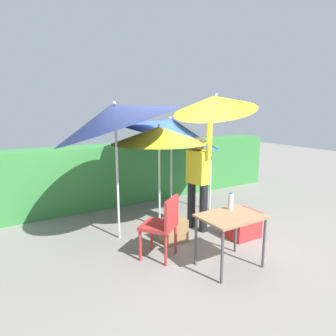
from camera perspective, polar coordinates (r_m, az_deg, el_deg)
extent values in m
plane|color=gray|center=(5.07, 1.81, -12.87)|extent=(24.00, 24.00, 0.00)
cube|color=#38843D|center=(6.79, -8.70, -0.97)|extent=(8.00, 0.70, 1.29)
cylinder|color=silver|center=(5.21, -1.64, -3.47)|extent=(0.04, 0.04, 1.49)
cone|color=yellow|center=(5.06, -1.70, 6.28)|extent=(1.60, 1.60, 0.30)
sphere|color=silver|center=(5.04, -1.73, 8.09)|extent=(0.05, 0.05, 0.05)
cylinder|color=silver|center=(4.79, -9.53, -3.06)|extent=(0.04, 0.04, 1.80)
cone|color=#19234C|center=(4.59, -10.02, 9.73)|extent=(2.05, 1.99, 1.13)
sphere|color=silver|center=(4.54, -10.16, 12.02)|extent=(0.05, 0.05, 0.05)
cylinder|color=silver|center=(6.10, 8.13, 1.17)|extent=(0.04, 0.04, 2.02)
cone|color=yellow|center=(5.99, 8.77, 12.02)|extent=(1.70, 1.65, 0.84)
sphere|color=silver|center=(5.99, 9.15, 13.52)|extent=(0.05, 0.05, 0.05)
cylinder|color=silver|center=(6.07, 0.63, -1.27)|extent=(0.04, 0.04, 1.51)
cone|color=blue|center=(5.98, 0.53, 7.55)|extent=(2.16, 2.12, 1.02)
sphere|color=silver|center=(6.01, 0.43, 9.46)|extent=(0.05, 0.05, 0.05)
cylinder|color=black|center=(5.17, 6.72, -7.58)|extent=(0.14, 0.14, 0.82)
cylinder|color=black|center=(5.35, 4.46, -6.88)|extent=(0.14, 0.14, 0.82)
cube|color=yellow|center=(5.08, 5.72, 0.18)|extent=(0.28, 0.39, 0.56)
sphere|color=#8C6647|center=(5.02, 5.81, 4.55)|extent=(0.22, 0.22, 0.22)
cylinder|color=yellow|center=(4.85, 7.85, 5.58)|extent=(0.10, 0.10, 0.56)
cylinder|color=#8C6647|center=(5.24, 3.86, 0.33)|extent=(0.10, 0.10, 0.52)
cylinder|color=#B72D2D|center=(4.59, -3.13, -12.54)|extent=(0.04, 0.04, 0.44)
cylinder|color=#B72D2D|center=(4.28, -5.30, -14.43)|extent=(0.04, 0.04, 0.44)
cylinder|color=#B72D2D|center=(4.46, 1.44, -13.28)|extent=(0.04, 0.04, 0.44)
cylinder|color=#B72D2D|center=(4.14, -0.42, -15.32)|extent=(0.04, 0.04, 0.44)
cube|color=#B72D2D|center=(4.27, -1.88, -10.89)|extent=(0.62, 0.62, 0.05)
cube|color=#B72D2D|center=(4.12, 0.69, -8.37)|extent=(0.37, 0.30, 0.40)
cube|color=red|center=(5.15, 13.75, -10.28)|extent=(0.51, 0.43, 0.42)
cube|color=#9E7A4C|center=(4.85, 1.04, -11.71)|extent=(0.37, 0.31, 0.36)
cylinder|color=#4C4C51|center=(4.56, 12.72, -11.33)|extent=(0.04, 0.04, 0.68)
cylinder|color=#4C4C51|center=(4.13, 5.30, -13.59)|extent=(0.04, 0.04, 0.68)
cylinder|color=#4C4C51|center=(4.24, 17.73, -13.41)|extent=(0.04, 0.04, 0.68)
cylinder|color=#4C4C51|center=(3.77, 10.22, -16.30)|extent=(0.04, 0.04, 0.68)
cube|color=#99724C|center=(4.03, 11.80, -8.97)|extent=(0.80, 0.60, 0.03)
cylinder|color=silver|center=(4.21, 11.78, -6.27)|extent=(0.07, 0.07, 0.22)
cylinder|color=#2D60B7|center=(4.17, 11.85, -4.69)|extent=(0.04, 0.04, 0.02)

